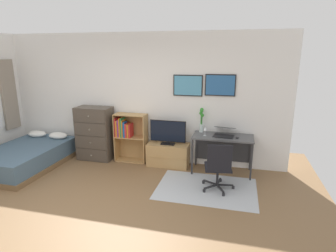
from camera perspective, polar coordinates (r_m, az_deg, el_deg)
ground_plane at (r=4.39m, az=-16.52°, el=-17.40°), size 7.20×7.20×0.00m
wall_back_with_posters at (r=6.00m, az=-5.54°, el=5.66°), size 6.12×0.09×2.70m
area_rug at (r=5.03m, az=7.81°, el=-12.46°), size 1.70×1.20×0.01m
bed at (r=6.51m, az=-26.85°, el=-5.50°), size 1.29×1.96×0.55m
dresser at (r=6.33m, az=-14.63°, el=-1.46°), size 0.76×0.46×1.16m
bookshelf at (r=6.06m, az=-8.15°, el=-1.55°), size 0.68×0.30×1.04m
tv_stand at (r=5.86m, az=0.03°, el=-5.84°), size 0.85×0.41×0.47m
television at (r=5.69m, az=-0.03°, el=-1.37°), size 0.74×0.16×0.50m
desk at (r=5.58m, az=11.09°, el=-3.21°), size 1.15×0.56×0.74m
office_chair at (r=4.80m, az=10.22°, el=-7.97°), size 0.58×0.58×0.86m
laptop at (r=5.51m, az=11.40°, el=-1.21°), size 0.43×0.46×0.17m
computer_mouse at (r=5.39m, az=13.90°, el=-2.27°), size 0.06×0.10×0.03m
bamboo_vase at (r=5.63m, az=6.83°, el=1.22°), size 0.10×0.09×0.49m
wine_glass at (r=5.42m, az=7.57°, el=-0.58°), size 0.07×0.07×0.18m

